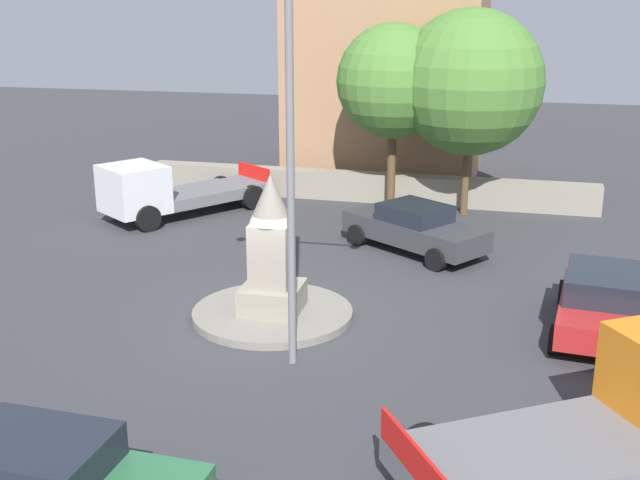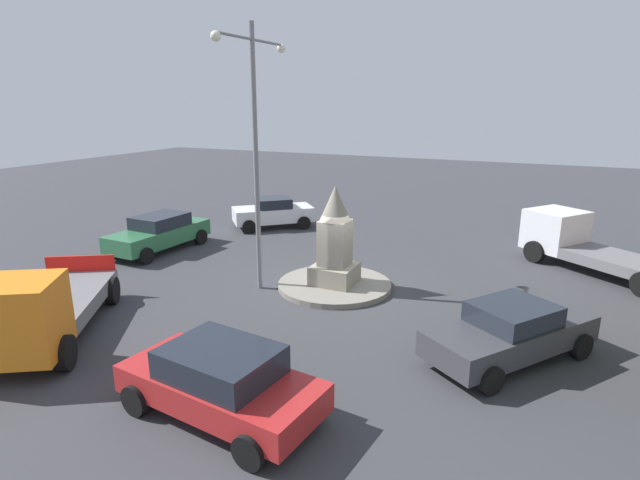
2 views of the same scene
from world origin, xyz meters
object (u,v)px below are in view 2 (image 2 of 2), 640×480
monument (335,241)px  car_dark_grey_far_side (511,331)px  streetlamp (255,136)px  car_green_parked_right (159,232)px  car_white_near_island (273,212)px  truck_white_parked_left (581,243)px  truck_orange_passing (32,312)px  car_red_waiting (221,380)px

monument → car_dark_grey_far_side: 6.38m
streetlamp → car_green_parked_right: size_ratio=1.81×
car_white_near_island → car_dark_grey_far_side: 14.86m
monument → car_dark_grey_far_side: bearing=64.8°
car_dark_grey_far_side → car_green_parked_right: (-3.65, -14.04, 0.05)m
monument → truck_white_parked_left: monument is taller
car_white_near_island → car_green_parked_right: size_ratio=0.87×
streetlamp → truck_orange_passing: (6.03, -2.84, -3.98)m
car_white_near_island → monument: bearing=43.2°
streetlamp → car_white_near_island: (-7.48, -3.79, -4.23)m
car_white_near_island → truck_orange_passing: bearing=4.0°
monument → car_green_parked_right: monument is taller
monument → car_red_waiting: size_ratio=0.76×
monument → car_white_near_island: bearing=-136.8°
car_dark_grey_far_side → truck_orange_passing: (4.41, -10.80, 0.29)m
car_dark_grey_far_side → streetlamp: bearing=-101.5°
truck_white_parked_left → car_green_parked_right: bearing=-72.8°
monument → streetlamp: bearing=-64.6°
car_white_near_island → car_green_parked_right: car_green_parked_right is taller
car_dark_grey_far_side → monument: bearing=-115.2°
monument → car_white_near_island: 8.85m
monument → car_green_parked_right: bearing=-96.6°
monument → car_red_waiting: monument is taller
car_white_near_island → car_red_waiting: bearing=26.1°
monument → car_red_waiting: bearing=5.7°
monument → car_green_parked_right: size_ratio=0.72×
car_green_parked_right → truck_white_parked_left: 16.54m
car_green_parked_right → truck_white_parked_left: size_ratio=0.79×
streetlamp → car_green_parked_right: (-2.03, -6.07, -4.22)m
monument → car_dark_grey_far_side: size_ratio=0.72×
car_red_waiting → car_green_parked_right: bearing=-132.8°
truck_white_parked_left → truck_orange_passing: size_ratio=0.99×
monument → car_green_parked_right: 8.42m
truck_white_parked_left → truck_orange_passing: truck_orange_passing is taller
car_white_near_island → truck_white_parked_left: truck_white_parked_left is taller
streetlamp → car_red_waiting: bearing=25.2°
car_red_waiting → truck_white_parked_left: 14.89m
truck_white_parked_left → car_dark_grey_far_side: bearing=-11.6°
car_green_parked_right → truck_white_parked_left: (-4.89, 15.80, 0.16)m
car_white_near_island → car_red_waiting: size_ratio=0.92×
car_green_parked_right → truck_orange_passing: 8.69m
monument → streetlamp: streetlamp is taller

